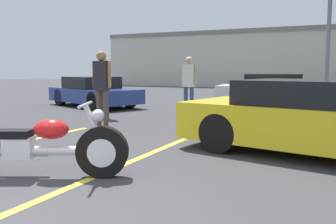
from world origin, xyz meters
TOP-DOWN VIEW (x-y plane):
  - parking_stripe_middle at (0.14, 2.18)m, footprint 0.12×5.62m
  - far_building at (0.00, 27.66)m, footprint 32.00×4.20m
  - motorcycle at (-0.62, 1.40)m, footprint 2.37×1.26m
  - show_car_hood_open at (2.60, 4.42)m, footprint 4.50×2.60m
  - parked_car_left_row at (-5.62, 9.37)m, footprint 4.39×3.12m
  - parked_car_mid_row at (0.68, 12.13)m, footprint 4.60×2.50m
  - spectator_near_motorcycle at (-3.25, 6.72)m, footprint 0.52×0.23m
  - spectator_by_show_car at (-2.29, 5.31)m, footprint 0.52×0.24m
  - spectator_midground at (-1.34, 8.47)m, footprint 0.52×0.23m

SIDE VIEW (x-z plane):
  - parking_stripe_middle at x=0.14m, z-range 0.00..0.01m
  - motorcycle at x=-0.62m, z-range -0.09..0.89m
  - parked_car_left_row at x=-5.62m, z-range -0.02..1.10m
  - parked_car_mid_row at x=0.68m, z-range -0.02..1.21m
  - show_car_hood_open at x=2.60m, z-range -0.41..1.63m
  - spectator_near_motorcycle at x=-3.25m, z-range 0.17..1.93m
  - spectator_midground at x=-1.34m, z-range 0.18..1.96m
  - spectator_by_show_car at x=-2.29m, z-range 0.19..2.03m
  - far_building at x=0.00m, z-range 0.14..4.54m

